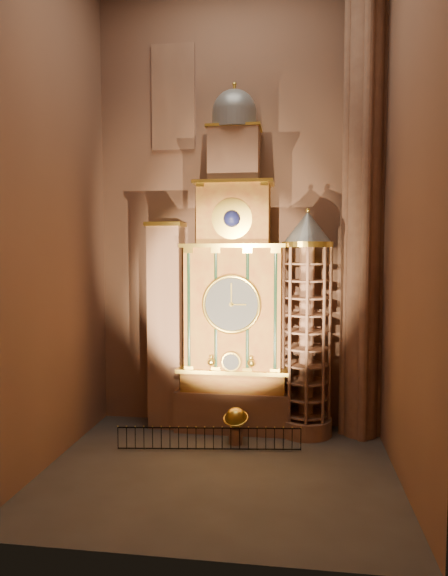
# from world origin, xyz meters

# --- Properties ---
(floor) EXTENTS (14.00, 14.00, 0.00)m
(floor) POSITION_xyz_m (0.00, 0.00, 0.00)
(floor) COLOR #383330
(floor) RESTS_ON ground
(wall_back) EXTENTS (22.00, 0.00, 22.00)m
(wall_back) POSITION_xyz_m (0.00, 6.00, 11.00)
(wall_back) COLOR #866048
(wall_back) RESTS_ON floor
(wall_left) EXTENTS (0.00, 22.00, 22.00)m
(wall_left) POSITION_xyz_m (-7.00, 0.00, 11.00)
(wall_left) COLOR #866048
(wall_left) RESTS_ON floor
(wall_right) EXTENTS (0.00, 22.00, 22.00)m
(wall_right) POSITION_xyz_m (7.00, 0.00, 11.00)
(wall_right) COLOR #866048
(wall_right) RESTS_ON floor
(astronomical_clock) EXTENTS (5.60, 2.41, 16.70)m
(astronomical_clock) POSITION_xyz_m (0.00, 4.96, 6.68)
(astronomical_clock) COLOR #8C634C
(astronomical_clock) RESTS_ON floor
(portrait_tower) EXTENTS (1.80, 1.60, 10.20)m
(portrait_tower) POSITION_xyz_m (-3.40, 4.98, 5.15)
(portrait_tower) COLOR #8C634C
(portrait_tower) RESTS_ON floor
(stair_turret) EXTENTS (2.50, 2.50, 10.80)m
(stair_turret) POSITION_xyz_m (3.50, 4.70, 5.27)
(stair_turret) COLOR #8C634C
(stair_turret) RESTS_ON floor
(gothic_pier) EXTENTS (2.04, 2.04, 22.00)m
(gothic_pier) POSITION_xyz_m (6.10, 5.00, 11.00)
(gothic_pier) COLOR #8C634C
(gothic_pier) RESTS_ON floor
(stained_glass_window) EXTENTS (2.20, 0.14, 5.20)m
(stained_glass_window) POSITION_xyz_m (-3.20, 5.92, 16.50)
(stained_glass_window) COLOR navy
(stained_glass_window) RESTS_ON wall_back
(celestial_globe) EXTENTS (1.31, 1.26, 1.68)m
(celestial_globe) POSITION_xyz_m (0.32, 2.98, 1.00)
(celestial_globe) COLOR #8C634C
(celestial_globe) RESTS_ON floor
(iron_railing) EXTENTS (8.01, 1.02, 1.00)m
(iron_railing) POSITION_xyz_m (-0.74, 1.98, 0.54)
(iron_railing) COLOR black
(iron_railing) RESTS_ON floor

